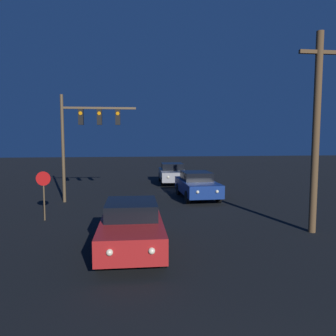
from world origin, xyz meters
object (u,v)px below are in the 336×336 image
object	(u,v)px
traffic_signal_mast	(84,129)
utility_pole	(316,130)
stop_sign	(44,187)
car_mid	(197,185)
car_far	(172,173)
car_near	(131,226)

from	to	relation	value
traffic_signal_mast	utility_pole	size ratio (longest dim) A/B	0.80
utility_pole	stop_sign	bearing A→B (deg)	164.10
car_mid	car_far	world-z (taller)	same
car_near	car_mid	size ratio (longest dim) A/B	0.99
car_near	traffic_signal_mast	world-z (taller)	traffic_signal_mast
car_far	traffic_signal_mast	xyz separation A→B (m)	(-6.00, -6.85, 3.36)
car_far	traffic_signal_mast	distance (m)	9.71
car_far	stop_sign	size ratio (longest dim) A/B	2.17
traffic_signal_mast	stop_sign	bearing A→B (deg)	-106.89
utility_pole	car_far	bearing A→B (deg)	104.81
car_mid	traffic_signal_mast	bearing A→B (deg)	-0.13
traffic_signal_mast	car_far	bearing A→B (deg)	48.78
car_mid	traffic_signal_mast	world-z (taller)	traffic_signal_mast
car_mid	car_far	distance (m)	6.70
car_near	stop_sign	world-z (taller)	stop_sign
car_mid	car_far	bearing A→B (deg)	-86.05
car_near	utility_pole	xyz separation A→B (m)	(7.14, 1.29, 3.18)
stop_sign	utility_pole	size ratio (longest dim) A/B	0.29
traffic_signal_mast	car_mid	bearing A→B (deg)	1.63
car_mid	stop_sign	xyz separation A→B (m)	(-7.95, -4.40, 0.69)
traffic_signal_mast	utility_pole	xyz separation A→B (m)	(9.76, -7.36, -0.18)
car_near	car_mid	bearing A→B (deg)	-113.86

